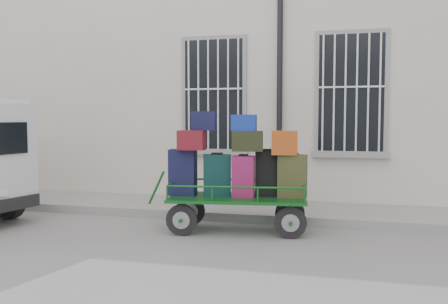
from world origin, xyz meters
TOP-DOWN VIEW (x-y plane):
  - ground at (0.00, 0.00)m, footprint 80.00×80.00m
  - building at (0.00, 5.50)m, footprint 24.00×5.15m
  - sidewalk at (0.00, 2.20)m, footprint 24.00×1.70m
  - luggage_cart at (0.63, 0.75)m, footprint 2.54×1.25m

SIDE VIEW (x-z plane):
  - ground at x=0.00m, z-range 0.00..0.00m
  - sidewalk at x=0.00m, z-range 0.00..0.15m
  - luggage_cart at x=0.63m, z-range -0.03..1.86m
  - building at x=0.00m, z-range 0.00..6.00m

